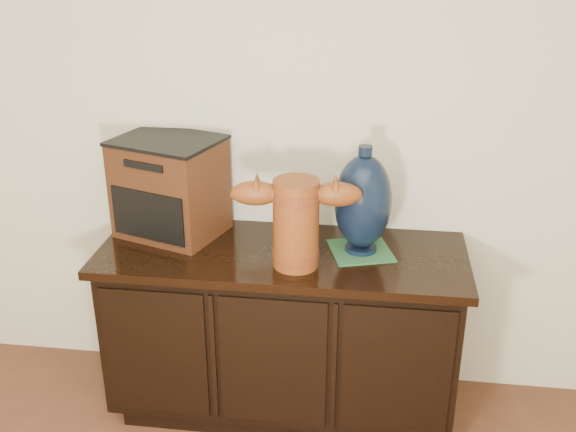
# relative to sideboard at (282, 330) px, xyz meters

# --- Properties ---
(sideboard) EXTENTS (1.46, 0.56, 0.75)m
(sideboard) POSITION_rel_sideboard_xyz_m (0.00, 0.00, 0.00)
(sideboard) COLOR black
(sideboard) RESTS_ON ground
(terracotta_vessel) EXTENTS (0.49, 0.19, 0.34)m
(terracotta_vessel) POSITION_rel_sideboard_xyz_m (0.07, -0.11, 0.56)
(terracotta_vessel) COLOR brown
(terracotta_vessel) RESTS_ON sideboard
(tv_radio) EXTENTS (0.49, 0.44, 0.41)m
(tv_radio) POSITION_rel_sideboard_xyz_m (-0.48, 0.12, 0.57)
(tv_radio) COLOR #432110
(tv_radio) RESTS_ON sideboard
(green_mat) EXTENTS (0.29, 0.29, 0.01)m
(green_mat) POSITION_rel_sideboard_xyz_m (0.31, 0.04, 0.37)
(green_mat) COLOR #2A5D36
(green_mat) RESTS_ON sideboard
(lamp_base) EXTENTS (0.28, 0.28, 0.43)m
(lamp_base) POSITION_rel_sideboard_xyz_m (0.31, 0.04, 0.58)
(lamp_base) COLOR black
(lamp_base) RESTS_ON green_mat
(spray_can) EXTENTS (0.06, 0.06, 0.18)m
(spray_can) POSITION_rel_sideboard_xyz_m (-0.28, 0.19, 0.46)
(spray_can) COLOR #53150E
(spray_can) RESTS_ON sideboard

